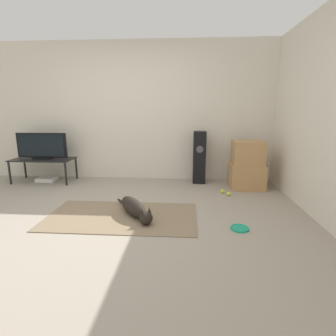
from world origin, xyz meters
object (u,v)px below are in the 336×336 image
Objects in this scene: cardboard_box_upper at (248,153)px; floor_speaker at (199,157)px; cardboard_box_lower at (246,176)px; tennis_ball_by_boxes at (223,191)px; tv_stand at (43,161)px; game_console at (47,179)px; frisbee at (240,228)px; dog at (135,208)px; tv at (42,146)px; tennis_ball_near_speaker at (229,194)px.

floor_speaker is (-0.80, 0.27, -0.14)m from cardboard_box_upper.
cardboard_box_lower reaches higher than tennis_ball_by_boxes.
tv_stand reaches higher than game_console.
dog is at bearing 167.89° from frisbee.
tv_stand is at bearing 171.42° from tennis_ball_by_boxes.
tennis_ball_near_speaker is at bearing -10.42° from tv.
game_console is at bearing -177.96° from floor_speaker.
frisbee is 2.01m from floor_speaker.
tennis_ball_near_speaker is 0.19× the size of game_console.
tennis_ball_near_speaker is (0.06, 1.18, 0.02)m from frisbee.
frisbee is 3.75m from tv_stand.
dog is 0.72× the size of tv_stand.
tennis_ball_near_speaker is at bearing -128.11° from cardboard_box_lower.
floor_speaker reaches higher than game_console.
tv_stand is (-3.27, 1.79, 0.38)m from frisbee.
game_console is (-2.00, 1.55, -0.08)m from dog.
tv_stand reaches higher than tennis_ball_near_speaker.
tv_stand is 0.36m from game_console.
tennis_ball_by_boxes is at bearing 39.84° from dog.
floor_speaker is at bearing 61.99° from dog.
floor_speaker is at bearing 120.82° from tennis_ball_near_speaker.
tv is at bearing 171.37° from tennis_ball_by_boxes.
frisbee is at bearing -104.32° from cardboard_box_upper.
tv is at bearing -177.54° from floor_speaker.
game_console is (-3.31, 0.63, 0.00)m from tennis_ball_near_speaker.
tv is at bearing 177.67° from cardboard_box_upper.
tv_stand is at bearing -177.49° from floor_speaker.
tennis_ball_by_boxes is 0.14m from tennis_ball_near_speaker.
tennis_ball_by_boxes is 1.00× the size of tennis_ball_near_speaker.
tennis_ball_by_boxes is (-0.44, -0.34, -0.58)m from cardboard_box_upper.
dog is 11.93× the size of tennis_ball_near_speaker.
floor_speaker is 0.96m from tennis_ball_near_speaker.
floor_speaker reaches higher than tennis_ball_near_speaker.
tennis_ball_near_speaker is at bearing -56.00° from tennis_ball_by_boxes.
floor_speaker is (0.88, 1.65, 0.36)m from dog.
floor_speaker is at bearing 2.51° from tv_stand.
dog reaches higher than game_console.
floor_speaker is 14.35× the size of tennis_ball_near_speaker.
frisbee is 3.15× the size of tennis_ball_by_boxes.
dog is 2.53m from game_console.
cardboard_box_lower reaches higher than dog.
cardboard_box_upper reaches higher than tennis_ball_by_boxes.
frisbee is 0.62× the size of game_console.
floor_speaker is 0.84m from tennis_ball_by_boxes.
cardboard_box_lower is 8.56× the size of tennis_ball_near_speaker.
frisbee is 1.71m from cardboard_box_lower.
cardboard_box_lower is 3.73m from tv.
tv is (-2.01, 1.53, 0.55)m from dog.
floor_speaker is at bearing 161.07° from cardboard_box_upper.
frisbee is at bearing -78.77° from floor_speaker.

